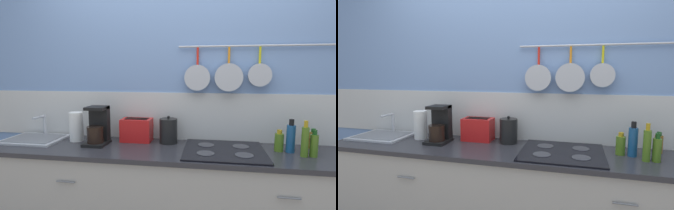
% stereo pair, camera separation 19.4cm
% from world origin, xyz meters
% --- Properties ---
extents(wall_back, '(7.20, 0.14, 2.60)m').
position_xyz_m(wall_back, '(0.00, 0.33, 1.27)').
color(wall_back, '#7293C6').
rests_on(wall_back, ground_plane).
extents(cabinet_base, '(2.97, 0.55, 0.86)m').
position_xyz_m(cabinet_base, '(0.00, -0.00, 0.43)').
color(cabinet_base, '#B7B2A8').
rests_on(cabinet_base, ground_plane).
extents(countertop, '(3.01, 0.58, 0.03)m').
position_xyz_m(countertop, '(0.00, 0.00, 0.88)').
color(countertop, '#2D2D33').
rests_on(countertop, cabinet_base).
extents(sink_basin, '(0.48, 0.39, 0.19)m').
position_xyz_m(sink_basin, '(-1.23, 0.08, 0.91)').
color(sink_basin, '#B7BABF').
rests_on(sink_basin, countertop).
extents(paper_towel_roll, '(0.11, 0.11, 0.24)m').
position_xyz_m(paper_towel_roll, '(-0.86, 0.11, 1.02)').
color(paper_towel_roll, white).
rests_on(paper_towel_roll, countertop).
extents(coffee_maker, '(0.17, 0.21, 0.31)m').
position_xyz_m(coffee_maker, '(-0.64, 0.05, 1.02)').
color(coffee_maker, black).
rests_on(coffee_maker, countertop).
extents(toaster, '(0.27, 0.16, 0.19)m').
position_xyz_m(toaster, '(-0.35, 0.19, 0.99)').
color(toaster, red).
rests_on(toaster, countertop).
extents(kettle, '(0.15, 0.15, 0.23)m').
position_xyz_m(kettle, '(-0.08, 0.17, 1.00)').
color(kettle, black).
rests_on(kettle, countertop).
extents(cooktop, '(0.58, 0.54, 0.01)m').
position_xyz_m(cooktop, '(0.36, 0.01, 0.90)').
color(cooktop, black).
rests_on(cooktop, countertop).
extents(bottle_cooking_wine, '(0.06, 0.06, 0.16)m').
position_xyz_m(bottle_cooking_wine, '(0.76, 0.08, 0.96)').
color(bottle_cooking_wine, '#4C721E').
rests_on(bottle_cooking_wine, countertop).
extents(bottle_sesame_oil, '(0.06, 0.06, 0.24)m').
position_xyz_m(bottle_sesame_oil, '(0.83, 0.06, 1.00)').
color(bottle_sesame_oil, navy).
rests_on(bottle_sesame_oil, countertop).
extents(bottle_hot_sauce, '(0.05, 0.05, 0.25)m').
position_xyz_m(bottle_hot_sauce, '(0.90, -0.03, 1.01)').
color(bottle_hot_sauce, '#4C721E').
rests_on(bottle_hot_sauce, countertop).
extents(bottle_olive_oil, '(0.05, 0.05, 0.19)m').
position_xyz_m(bottle_olive_oil, '(0.96, -0.02, 0.98)').
color(bottle_olive_oil, '#4C721E').
rests_on(bottle_olive_oil, countertop).
extents(bottle_dish_soap, '(0.06, 0.06, 0.15)m').
position_xyz_m(bottle_dish_soap, '(1.03, 0.19, 0.96)').
color(bottle_dish_soap, '#8C5919').
rests_on(bottle_dish_soap, countertop).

